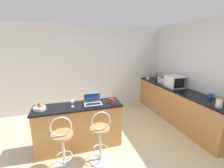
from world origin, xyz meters
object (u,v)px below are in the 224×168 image
(mug_white, at_px, (148,78))
(wine_glass_short, at_px, (72,102))
(laptop, at_px, (93,101))
(bar_stool_far, at_px, (100,138))
(bar_stool_near, at_px, (63,145))
(toaster, at_px, (163,80))
(storage_jar, at_px, (219,102))
(mug_blue, at_px, (210,95))
(microwave, at_px, (175,82))
(mug_red, at_px, (112,101))
(pepper_mill, at_px, (156,76))
(fruit_bowl, at_px, (40,107))

(mug_white, height_order, wine_glass_short, wine_glass_short)
(laptop, height_order, mug_white, laptop)
(bar_stool_far, relative_size, mug_white, 9.94)
(bar_stool_near, distance_m, toaster, 3.32)
(storage_jar, bearing_deg, mug_blue, 53.81)
(bar_stool_far, xyz_separation_m, storage_jar, (2.16, -0.34, 0.54))
(storage_jar, height_order, wine_glass_short, storage_jar)
(microwave, relative_size, mug_red, 4.22)
(mug_white, distance_m, pepper_mill, 0.35)
(toaster, distance_m, mug_white, 0.59)
(toaster, distance_m, wine_glass_short, 2.90)
(fruit_bowl, bearing_deg, pepper_mill, 25.37)
(toaster, relative_size, mug_white, 2.78)
(microwave, bearing_deg, toaster, 95.75)
(laptop, relative_size, storage_jar, 1.75)
(bar_stool_far, xyz_separation_m, mug_red, (0.33, 0.41, 0.49))
(bar_stool_near, distance_m, mug_blue, 3.15)
(toaster, bearing_deg, pepper_mill, 73.95)
(bar_stool_far, xyz_separation_m, toaster, (2.28, 1.53, 0.52))
(mug_blue, bearing_deg, mug_red, 172.29)
(bar_stool_far, distance_m, toaster, 2.80)
(mug_red, xyz_separation_m, mug_blue, (2.17, -0.29, -0.00))
(storage_jar, bearing_deg, pepper_mill, 83.22)
(mug_white, relative_size, fruit_bowl, 0.47)
(laptop, relative_size, mug_red, 3.25)
(bar_stool_far, bearing_deg, laptop, 92.87)
(mug_blue, bearing_deg, wine_glass_short, 172.97)
(wine_glass_short, bearing_deg, mug_red, -5.04)
(bar_stool_near, relative_size, pepper_mill, 4.49)
(storage_jar, relative_size, wine_glass_short, 1.37)
(mug_white, relative_size, pepper_mill, 0.45)
(toaster, xyz_separation_m, mug_red, (-1.95, -1.12, -0.03))
(microwave, height_order, mug_blue, microwave)
(laptop, xyz_separation_m, mug_red, (0.35, -0.12, 0.00))
(fruit_bowl, bearing_deg, bar_stool_near, -55.06)
(bar_stool_far, bearing_deg, wine_glass_short, 130.94)
(bar_stool_far, bearing_deg, mug_red, 51.64)
(microwave, bearing_deg, wine_glass_short, -168.15)
(storage_jar, xyz_separation_m, fruit_bowl, (-3.14, 0.86, -0.06))
(storage_jar, bearing_deg, bar_stool_far, 171.05)
(microwave, relative_size, storage_jar, 2.27)
(bar_stool_far, relative_size, microwave, 2.23)
(mug_blue, height_order, fruit_bowl, fruit_bowl)
(pepper_mill, bearing_deg, mug_blue, -88.84)
(pepper_mill, xyz_separation_m, wine_glass_short, (-2.87, -1.66, -0.00))
(laptop, bearing_deg, storage_jar, -21.84)
(pepper_mill, height_order, fruit_bowl, pepper_mill)
(bar_stool_near, relative_size, wine_glass_short, 6.92)
(fruit_bowl, bearing_deg, mug_white, 27.17)
(wine_glass_short, xyz_separation_m, fruit_bowl, (-0.56, 0.04, -0.06))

